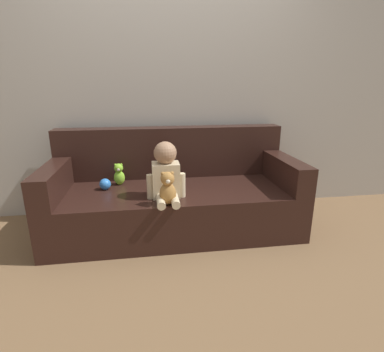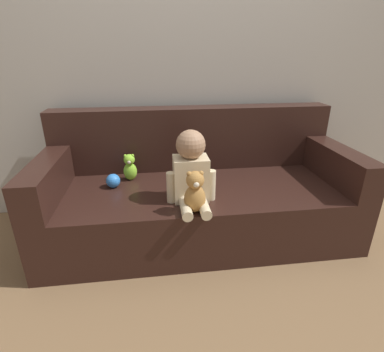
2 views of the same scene
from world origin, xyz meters
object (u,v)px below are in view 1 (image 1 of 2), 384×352
person_baby (166,174)px  toy_ball (105,184)px  teddy_bear_brown (168,188)px  couch (174,195)px  plush_toy_side (119,174)px

person_baby → toy_ball: (-0.50, 0.26, -0.15)m
person_baby → teddy_bear_brown: 0.17m
couch → plush_toy_side: 0.52m
couch → toy_ball: couch is taller
couch → toy_ball: bearing=-176.9°
person_baby → teddy_bear_brown: (0.00, -0.15, -0.07)m
couch → toy_ball: (-0.59, -0.03, 0.14)m
couch → plush_toy_side: couch is taller
couch → plush_toy_side: size_ratio=10.79×
person_baby → toy_ball: 0.58m
teddy_bear_brown → person_baby: bearing=90.6°
plush_toy_side → person_baby: bearing=-43.4°
couch → person_baby: couch is taller
person_baby → plush_toy_side: (-0.39, 0.37, -0.10)m
couch → plush_toy_side: bearing=170.5°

